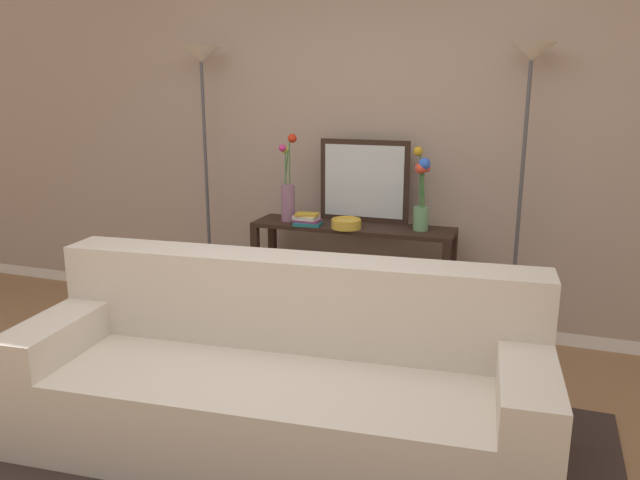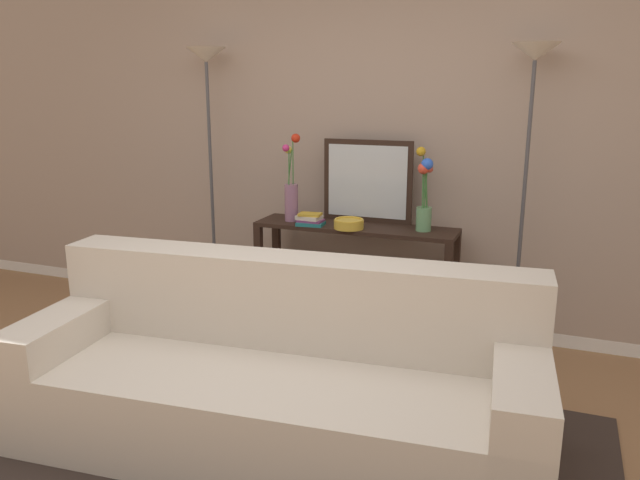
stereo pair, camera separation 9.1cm
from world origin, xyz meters
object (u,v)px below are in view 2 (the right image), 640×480
object	(u,v)px
vase_tall_flowers	(291,192)
vase_short_flowers	(425,192)
couch	(277,383)
floor_lamp_right	(530,116)
floor_lamp_left	(208,108)
book_stack	(310,220)
book_row_under_console	(303,319)
wall_mirror	(367,181)
console_table	(355,260)
fruit_bowl	(349,224)

from	to	relation	value
vase_tall_flowers	vase_short_flowers	size ratio (longest dim) A/B	1.11
couch	floor_lamp_right	size ratio (longest dim) A/B	1.30
floor_lamp_left	book_stack	world-z (taller)	floor_lamp_left
book_row_under_console	wall_mirror	bearing A→B (deg)	18.30
floor_lamp_left	console_table	bearing A→B (deg)	-3.19
floor_lamp_left	vase_short_flowers	distance (m)	1.68
wall_mirror	vase_short_flowers	bearing A→B (deg)	-17.50
floor_lamp_left	floor_lamp_right	bearing A→B (deg)	0.00
floor_lamp_left	vase_tall_flowers	bearing A→B (deg)	-6.91
floor_lamp_left	floor_lamp_right	distance (m)	2.20
couch	vase_tall_flowers	bearing A→B (deg)	111.08
couch	book_row_under_console	size ratio (longest dim) A/B	7.14
console_table	fruit_bowl	distance (m)	0.29
floor_lamp_right	fruit_bowl	distance (m)	1.29
console_table	floor_lamp_left	distance (m)	1.52
floor_lamp_left	wall_mirror	distance (m)	1.27
floor_lamp_left	fruit_bowl	size ratio (longest dim) A/B	9.91
floor_lamp_right	book_row_under_console	world-z (taller)	floor_lamp_right
console_table	vase_tall_flowers	distance (m)	0.64
vase_tall_flowers	fruit_bowl	bearing A→B (deg)	-10.37
console_table	vase_tall_flowers	size ratio (longest dim) A/B	2.28
fruit_bowl	book_stack	world-z (taller)	book_stack
floor_lamp_left	book_row_under_console	size ratio (longest dim) A/B	5.57
couch	book_stack	world-z (taller)	couch
console_table	book_row_under_console	xyz separation A→B (m)	(-0.38, -0.00, -0.48)
floor_lamp_right	floor_lamp_left	bearing A→B (deg)	180.00
floor_lamp_right	wall_mirror	size ratio (longest dim) A/B	3.12
console_table	book_stack	world-z (taller)	book_stack
floor_lamp_right	fruit_bowl	xyz separation A→B (m)	(-1.07, -0.16, -0.71)
fruit_bowl	wall_mirror	bearing A→B (deg)	78.65
book_stack	vase_short_flowers	bearing A→B (deg)	8.15
floor_lamp_right	book_stack	world-z (taller)	floor_lamp_right
book_stack	wall_mirror	bearing A→B (deg)	36.59
fruit_bowl	floor_lamp_left	bearing A→B (deg)	171.71
vase_short_flowers	floor_lamp_left	bearing A→B (deg)	177.93
floor_lamp_right	vase_tall_flowers	distance (m)	1.61
wall_mirror	vase_tall_flowers	bearing A→B (deg)	-162.30
couch	vase_tall_flowers	xyz separation A→B (m)	(-0.54, 1.40, 0.67)
floor_lamp_left	vase_tall_flowers	size ratio (longest dim) A/B	3.27
wall_mirror	vase_short_flowers	xyz separation A→B (m)	(0.42, -0.13, -0.03)
fruit_bowl	book_stack	distance (m)	0.28
floor_lamp_right	fruit_bowl	world-z (taller)	floor_lamp_right
wall_mirror	vase_short_flowers	distance (m)	0.44
couch	fruit_bowl	distance (m)	1.42
couch	wall_mirror	distance (m)	1.73
wall_mirror	book_row_under_console	size ratio (longest dim) A/B	1.77
floor_lamp_right	book_stack	bearing A→B (deg)	-173.03
book_stack	book_row_under_console	distance (m)	0.78
floor_lamp_left	vase_short_flowers	bearing A→B (deg)	-2.07
fruit_bowl	vase_short_flowers	bearing A→B (deg)	12.79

